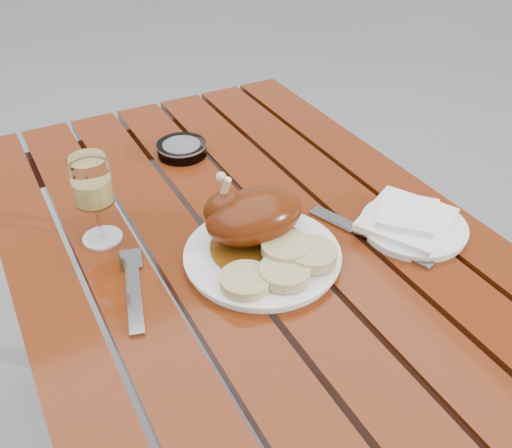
{
  "coord_description": "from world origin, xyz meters",
  "views": [
    {
      "loc": [
        -0.37,
        -0.73,
        1.37
      ],
      "look_at": [
        0.01,
        -0.02,
        0.78
      ],
      "focal_mm": 40.0,
      "sensor_mm": 36.0,
      "label": 1
    }
  ],
  "objects": [
    {
      "name": "table",
      "position": [
        0.0,
        0.0,
        0.38
      ],
      "size": [
        0.8,
        1.2,
        0.75
      ],
      "primitive_type": "cube",
      "color": "maroon",
      "rests_on": "ground"
    },
    {
      "name": "dinner_plate",
      "position": [
        -0.01,
        -0.08,
        0.76
      ],
      "size": [
        0.34,
        0.34,
        0.02
      ],
      "primitive_type": "cylinder",
      "rotation": [
        0.0,
        0.0,
        0.33
      ],
      "color": "white",
      "rests_on": "table"
    },
    {
      "name": "roast_duck",
      "position": [
        -0.01,
        -0.04,
        0.81
      ],
      "size": [
        0.18,
        0.17,
        0.13
      ],
      "color": "#63340B",
      "rests_on": "dinner_plate"
    },
    {
      "name": "bread_dumplings",
      "position": [
        -0.0,
        -0.14,
        0.78
      ],
      "size": [
        0.2,
        0.13,
        0.03
      ],
      "color": "tan",
      "rests_on": "dinner_plate"
    },
    {
      "name": "wine_glass",
      "position": [
        -0.23,
        0.1,
        0.83
      ],
      "size": [
        0.07,
        0.07,
        0.16
      ],
      "primitive_type": "cylinder",
      "rotation": [
        0.0,
        0.0,
        0.01
      ],
      "color": "#F4D66F",
      "rests_on": "table"
    },
    {
      "name": "side_plate",
      "position": [
        0.27,
        -0.14,
        0.76
      ],
      "size": [
        0.23,
        0.23,
        0.02
      ],
      "primitive_type": "cylinder",
      "rotation": [
        0.0,
        0.0,
        -0.23
      ],
      "color": "white",
      "rests_on": "table"
    },
    {
      "name": "napkin",
      "position": [
        0.26,
        -0.13,
        0.77
      ],
      "size": [
        0.2,
        0.2,
        0.01
      ],
      "primitive_type": "cube",
      "rotation": [
        0.0,
        0.0,
        0.48
      ],
      "color": "white",
      "rests_on": "side_plate"
    },
    {
      "name": "ashtray",
      "position": [
        0.01,
        0.32,
        0.76
      ],
      "size": [
        0.11,
        0.11,
        0.03
      ],
      "primitive_type": "cylinder",
      "rotation": [
        0.0,
        0.0,
        0.02
      ],
      "color": "#B2B7BC",
      "rests_on": "table"
    },
    {
      "name": "fork",
      "position": [
        -0.23,
        -0.06,
        0.75
      ],
      "size": [
        0.07,
        0.18,
        0.01
      ],
      "primitive_type": "cube",
      "rotation": [
        0.0,
        0.0,
        -0.27
      ],
      "color": "gray",
      "rests_on": "table"
    },
    {
      "name": "knife",
      "position": [
        0.19,
        -0.13,
        0.75
      ],
      "size": [
        0.09,
        0.21,
        0.01
      ],
      "primitive_type": "cube",
      "rotation": [
        0.0,
        0.0,
        0.34
      ],
      "color": "gray",
      "rests_on": "table"
    }
  ]
}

